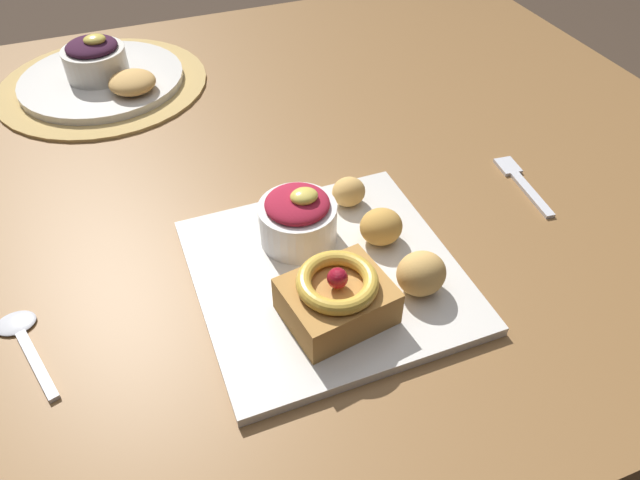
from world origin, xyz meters
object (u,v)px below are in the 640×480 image
back_ramekin (95,58)px  back_pastry (132,82)px  berry_ramekin (298,218)px  cake_slice (337,297)px  fritter_middle (421,273)px  fritter_back (349,192)px  spoon (24,340)px  back_plate (102,79)px  front_plate (327,274)px  fritter_front (381,227)px  fork (521,181)px

back_ramekin → back_pastry: 0.08m
berry_ramekin → back_pastry: bearing=107.4°
cake_slice → fritter_middle: size_ratio=2.16×
fritter_back → spoon: 0.38m
fritter_back → back_plate: (-0.25, 0.43, -0.02)m
berry_ramekin → spoon: (-0.30, -0.03, -0.04)m
front_plate → back_ramekin: bearing=108.9°
fritter_front → back_plate: fritter_front is taller
cake_slice → fritter_back: 0.18m
fritter_middle → spoon: (-0.39, 0.09, -0.03)m
fritter_front → back_pastry: 0.49m
fritter_middle → back_ramekin: 0.64m
fritter_back → back_ramekin: bearing=119.7°
back_pastry → berry_ramekin: bearing=-72.6°
cake_slice → berry_ramekin: 0.12m
back_pastry → spoon: 0.47m
fritter_back → cake_slice: bearing=-117.2°
cake_slice → fritter_front: (0.09, 0.08, -0.01)m
back_plate → fritter_front: bearing=-63.3°
berry_ramekin → fritter_middle: (0.09, -0.12, -0.01)m
cake_slice → berry_ramekin: bearing=88.8°
front_plate → fork: front_plate is taller
fork → fritter_back: bearing=88.6°
berry_ramekin → fritter_front: (0.09, -0.04, -0.01)m
front_plate → spoon: bearing=174.7°
front_plate → berry_ramekin: (-0.01, 0.06, 0.04)m
fork → back_ramekin: bearing=52.0°
fritter_front → fork: 0.23m
cake_slice → back_pastry: bearing=103.3°
fork → cake_slice: bearing=118.0°
back_ramekin → back_pastry: back_ramekin is taller
front_plate → back_pastry: (-0.14, 0.46, 0.03)m
front_plate → back_pastry: back_pastry is taller
fritter_back → spoon: fritter_back is taller
front_plate → back_pastry: 0.48m
back_plate → back_pastry: (0.04, -0.07, 0.02)m
fritter_front → fritter_back: fritter_front is taller
front_plate → fritter_back: 0.12m
back_plate → back_ramekin: size_ratio=2.66×
back_plate → spoon: (-0.13, -0.50, -0.01)m
back_plate → back_ramekin: 0.04m
fork → back_plate: bearing=52.0°
fritter_middle → back_plate: bearing=113.8°
fritter_front → spoon: fritter_front is taller
fritter_middle → spoon: bearing=167.2°
berry_ramekin → back_pastry: berry_ramekin is taller
spoon → back_plate: bearing=-31.5°
fritter_back → back_pastry: (-0.20, 0.36, 0.00)m
back_plate → fork: (0.48, -0.46, -0.01)m
fritter_front → back_plate: (-0.25, 0.50, -0.02)m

